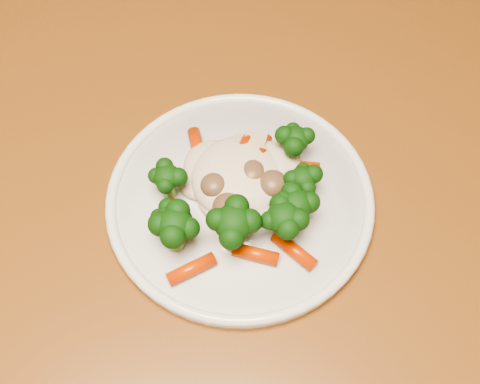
% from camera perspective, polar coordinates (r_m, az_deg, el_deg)
% --- Properties ---
extents(dining_table, '(1.28, 0.86, 0.75)m').
position_cam_1_polar(dining_table, '(0.62, 0.51, -8.58)').
color(dining_table, brown).
rests_on(dining_table, ground).
extents(plate, '(0.24, 0.24, 0.01)m').
position_cam_1_polar(plate, '(0.55, 0.00, -0.80)').
color(plate, white).
rests_on(plate, dining_table).
extents(meal, '(0.16, 0.16, 0.05)m').
position_cam_1_polar(meal, '(0.52, 0.03, -0.20)').
color(meal, beige).
rests_on(meal, plate).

